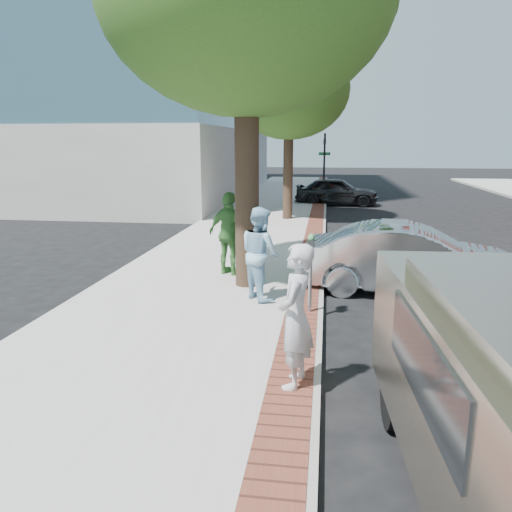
% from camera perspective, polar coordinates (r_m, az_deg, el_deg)
% --- Properties ---
extents(ground, '(120.00, 120.00, 0.00)m').
position_cam_1_polar(ground, '(9.36, 0.82, -7.47)').
color(ground, black).
rests_on(ground, ground).
extents(sidewalk, '(5.00, 60.00, 0.15)m').
position_cam_1_polar(sidewalk, '(17.20, -0.78, 2.20)').
color(sidewalk, '#9E9991').
rests_on(sidewalk, ground).
extents(brick_strip, '(0.60, 60.00, 0.01)m').
position_cam_1_polar(brick_strip, '(16.99, 6.58, 2.26)').
color(brick_strip, brown).
rests_on(brick_strip, sidewalk).
extents(curb, '(0.10, 60.00, 0.15)m').
position_cam_1_polar(curb, '(17.00, 7.75, 1.96)').
color(curb, gray).
rests_on(curb, ground).
extents(office_base, '(18.20, 22.20, 4.00)m').
position_cam_1_polar(office_base, '(33.81, -16.88, 10.17)').
color(office_base, gray).
rests_on(office_base, ground).
extents(signal_near, '(0.70, 0.15, 3.80)m').
position_cam_1_polar(signal_near, '(30.72, 7.81, 10.85)').
color(signal_near, black).
rests_on(signal_near, ground).
extents(tree_far, '(4.80, 4.80, 7.14)m').
position_cam_1_polar(tree_far, '(20.87, 3.81, 18.44)').
color(tree_far, black).
rests_on(tree_far, sidewalk).
extents(parking_meter, '(0.12, 0.32, 1.47)m').
position_cam_1_polar(parking_meter, '(9.16, 6.27, -0.12)').
color(parking_meter, gray).
rests_on(parking_meter, sidewalk).
extents(person_gray, '(0.56, 0.75, 1.89)m').
position_cam_1_polar(person_gray, '(6.39, 4.53, -6.91)').
color(person_gray, '#B3B2B8').
rests_on(person_gray, sidewalk).
extents(person_officer, '(1.12, 1.15, 1.87)m').
position_cam_1_polar(person_officer, '(9.98, 0.50, 0.34)').
color(person_officer, '#90C2DE').
rests_on(person_officer, sidewalk).
extents(person_green, '(1.26, 0.91, 1.98)m').
position_cam_1_polar(person_green, '(11.84, -3.01, 2.57)').
color(person_green, '#407D38').
rests_on(person_green, sidewalk).
extents(sedan_silver, '(4.80, 2.21, 1.53)m').
position_cam_1_polar(sedan_silver, '(11.34, 17.32, -0.41)').
color(sedan_silver, '#B5B7BC').
rests_on(sedan_silver, ground).
extents(bg_car, '(4.41, 1.95, 1.47)m').
position_cam_1_polar(bg_car, '(26.96, 9.20, 7.32)').
color(bg_car, black).
rests_on(bg_car, ground).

